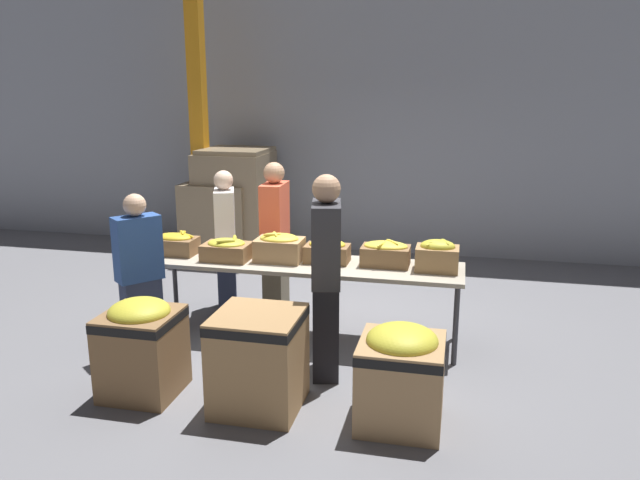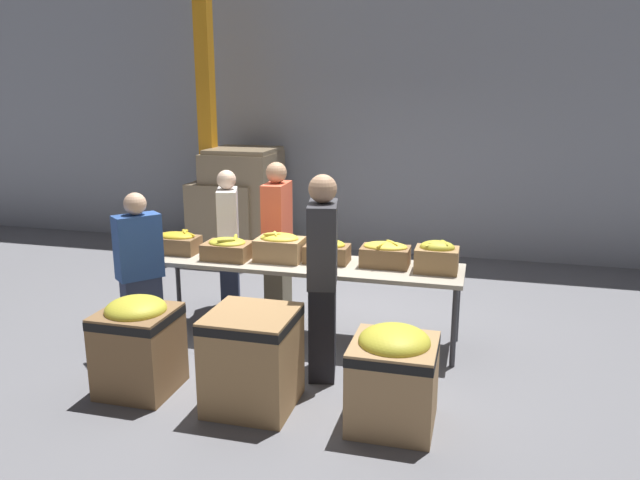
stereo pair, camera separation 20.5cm
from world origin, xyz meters
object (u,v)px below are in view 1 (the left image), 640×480
(banana_box_5, at_px, (437,255))
(volunteer_1, at_px, (226,242))
(banana_box_2, at_px, (279,247))
(banana_box_3, at_px, (327,251))
(banana_box_1, at_px, (227,249))
(donation_bin_2, at_px, (401,372))
(volunteer_0, at_px, (275,240))
(pallet_stack_2, at_px, (222,221))
(pallet_stack_0, at_px, (238,204))
(sorting_table, at_px, (301,267))
(volunteer_3, at_px, (140,276))
(donation_bin_0, at_px, (142,344))
(banana_box_0, at_px, (174,243))
(support_pillar, at_px, (199,117))
(volunteer_2, at_px, (326,279))
(pallet_stack_1, at_px, (236,207))
(banana_box_4, at_px, (386,253))
(donation_bin_1, at_px, (259,357))

(banana_box_5, relative_size, volunteer_1, 0.25)
(banana_box_2, bearing_deg, banana_box_3, 6.40)
(banana_box_1, relative_size, donation_bin_2, 0.59)
(banana_box_5, distance_m, volunteer_0, 1.83)
(banana_box_3, xyz_separation_m, pallet_stack_2, (-2.09, 2.53, -0.35))
(banana_box_1, xyz_separation_m, banana_box_5, (2.02, 0.09, 0.04))
(volunteer_1, bearing_deg, banana_box_5, 56.19)
(pallet_stack_2, bearing_deg, pallet_stack_0, 15.85)
(sorting_table, height_order, banana_box_2, banana_box_2)
(banana_box_1, relative_size, volunteer_3, 0.30)
(donation_bin_0, bearing_deg, donation_bin_2, 0.00)
(banana_box_0, distance_m, donation_bin_2, 2.86)
(sorting_table, distance_m, banana_box_1, 0.76)
(sorting_table, height_order, pallet_stack_0, pallet_stack_0)
(banana_box_2, bearing_deg, banana_box_5, 0.27)
(donation_bin_2, relative_size, support_pillar, 0.19)
(volunteer_2, height_order, pallet_stack_1, volunteer_2)
(banana_box_5, bearing_deg, banana_box_3, 177.54)
(support_pillar, relative_size, pallet_stack_1, 2.65)
(pallet_stack_1, bearing_deg, pallet_stack_2, -162.76)
(banana_box_4, bearing_deg, donation_bin_0, -140.29)
(banana_box_2, distance_m, donation_bin_1, 1.51)
(volunteer_3, xyz_separation_m, pallet_stack_1, (-0.31, 3.33, -0.01))
(volunteer_0, xyz_separation_m, pallet_stack_0, (-1.19, 2.06, -0.05))
(banana_box_3, relative_size, banana_box_5, 1.09)
(volunteer_2, xyz_separation_m, pallet_stack_1, (-2.06, 3.39, -0.12))
(banana_box_5, bearing_deg, banana_box_2, -179.73)
(donation_bin_2, height_order, support_pillar, support_pillar)
(volunteer_1, xyz_separation_m, support_pillar, (-1.15, 2.06, 1.23))
(support_pillar, bearing_deg, donation_bin_0, -73.59)
(volunteer_0, distance_m, donation_bin_1, 2.09)
(volunteer_1, distance_m, pallet_stack_1, 2.17)
(donation_bin_2, xyz_separation_m, pallet_stack_2, (-2.96, 3.99, 0.14))
(pallet_stack_1, bearing_deg, banana_box_3, -53.82)
(banana_box_5, height_order, pallet_stack_0, pallet_stack_0)
(banana_box_1, xyz_separation_m, pallet_stack_1, (-0.92, 2.73, -0.14))
(sorting_table, distance_m, banana_box_2, 0.29)
(pallet_stack_0, height_order, pallet_stack_2, pallet_stack_0)
(banana_box_2, distance_m, volunteer_3, 1.33)
(banana_box_5, xyz_separation_m, pallet_stack_1, (-2.94, 2.64, -0.18))
(banana_box_0, xyz_separation_m, banana_box_3, (1.57, 0.06, 0.01))
(volunteer_1, xyz_separation_m, donation_bin_2, (2.12, -1.99, -0.37))
(banana_box_4, bearing_deg, banana_box_1, -174.49)
(banana_box_4, bearing_deg, volunteer_3, -160.73)
(banana_box_1, bearing_deg, sorting_table, 5.41)
(volunteer_2, bearing_deg, volunteer_0, 20.78)
(banana_box_1, height_order, volunteer_2, volunteer_2)
(volunteer_0, distance_m, pallet_stack_1, 2.39)
(banana_box_2, xyz_separation_m, pallet_stack_0, (-1.41, 2.65, -0.14))
(banana_box_1, distance_m, banana_box_2, 0.52)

